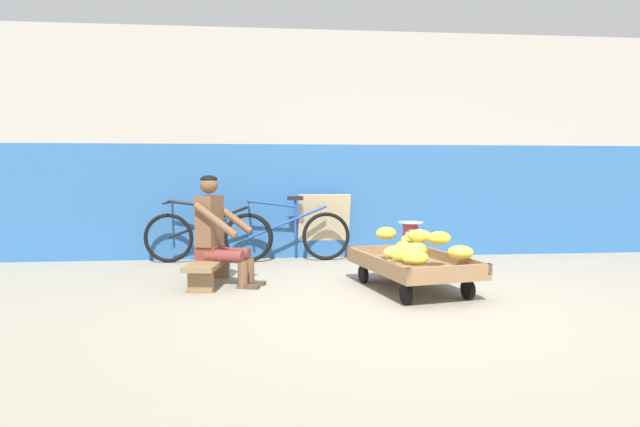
{
  "coord_description": "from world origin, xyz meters",
  "views": [
    {
      "loc": [
        -1.16,
        -4.6,
        1.18
      ],
      "look_at": [
        -0.58,
        0.95,
        0.75
      ],
      "focal_mm": 30.77,
      "sensor_mm": 36.0,
      "label": 1
    }
  ],
  "objects_px": {
    "banana_cart": "(412,266)",
    "bicycle_near_left": "(208,235)",
    "weighing_scale": "(410,234)",
    "sign_board": "(324,226)",
    "bicycle_far_left": "(287,235)",
    "shopping_bag": "(432,267)",
    "plastic_crate": "(410,259)",
    "vendor_seated": "(217,231)",
    "low_bench": "(210,266)"
  },
  "relations": [
    {
      "from": "bicycle_far_left",
      "to": "banana_cart",
      "type": "bearing_deg",
      "value": -58.87
    },
    {
      "from": "bicycle_far_left",
      "to": "shopping_bag",
      "type": "xyz_separation_m",
      "value": [
        1.54,
        -1.32,
        -0.23
      ]
    },
    {
      "from": "plastic_crate",
      "to": "shopping_bag",
      "type": "xyz_separation_m",
      "value": [
        0.15,
        -0.39,
        -0.03
      ]
    },
    {
      "from": "plastic_crate",
      "to": "shopping_bag",
      "type": "relative_size",
      "value": 1.5
    },
    {
      "from": "banana_cart",
      "to": "vendor_seated",
      "type": "xyz_separation_m",
      "value": [
        -1.94,
        0.46,
        0.33
      ]
    },
    {
      "from": "low_bench",
      "to": "bicycle_near_left",
      "type": "height_order",
      "value": "bicycle_near_left"
    },
    {
      "from": "low_bench",
      "to": "bicycle_near_left",
      "type": "distance_m",
      "value": 1.44
    },
    {
      "from": "bicycle_far_left",
      "to": "low_bench",
      "type": "bearing_deg",
      "value": -121.49
    },
    {
      "from": "low_bench",
      "to": "shopping_bag",
      "type": "height_order",
      "value": "low_bench"
    },
    {
      "from": "vendor_seated",
      "to": "bicycle_near_left",
      "type": "relative_size",
      "value": 0.69
    },
    {
      "from": "banana_cart",
      "to": "bicycle_near_left",
      "type": "relative_size",
      "value": 0.95
    },
    {
      "from": "plastic_crate",
      "to": "bicycle_far_left",
      "type": "xyz_separation_m",
      "value": [
        -1.4,
        0.93,
        0.2
      ]
    },
    {
      "from": "plastic_crate",
      "to": "bicycle_near_left",
      "type": "height_order",
      "value": "bicycle_near_left"
    },
    {
      "from": "shopping_bag",
      "to": "plastic_crate",
      "type": "bearing_deg",
      "value": 110.87
    },
    {
      "from": "plastic_crate",
      "to": "bicycle_near_left",
      "type": "relative_size",
      "value": 0.22
    },
    {
      "from": "banana_cart",
      "to": "weighing_scale",
      "type": "bearing_deg",
      "value": 75.93
    },
    {
      "from": "bicycle_far_left",
      "to": "vendor_seated",
      "type": "bearing_deg",
      "value": -118.49
    },
    {
      "from": "weighing_scale",
      "to": "bicycle_near_left",
      "type": "height_order",
      "value": "bicycle_near_left"
    },
    {
      "from": "low_bench",
      "to": "sign_board",
      "type": "height_order",
      "value": "sign_board"
    },
    {
      "from": "vendor_seated",
      "to": "bicycle_far_left",
      "type": "relative_size",
      "value": 0.69
    },
    {
      "from": "shopping_bag",
      "to": "bicycle_far_left",
      "type": "bearing_deg",
      "value": 139.59
    },
    {
      "from": "low_bench",
      "to": "sign_board",
      "type": "bearing_deg",
      "value": 50.17
    },
    {
      "from": "bicycle_near_left",
      "to": "bicycle_far_left",
      "type": "bearing_deg",
      "value": -0.15
    },
    {
      "from": "plastic_crate",
      "to": "weighing_scale",
      "type": "distance_m",
      "value": 0.3
    },
    {
      "from": "bicycle_far_left",
      "to": "sign_board",
      "type": "xyz_separation_m",
      "value": [
        0.51,
        0.23,
        0.08
      ]
    },
    {
      "from": "bicycle_far_left",
      "to": "sign_board",
      "type": "relative_size",
      "value": 1.89
    },
    {
      "from": "vendor_seated",
      "to": "weighing_scale",
      "type": "relative_size",
      "value": 3.8
    },
    {
      "from": "vendor_seated",
      "to": "shopping_bag",
      "type": "relative_size",
      "value": 4.75
    },
    {
      "from": "plastic_crate",
      "to": "sign_board",
      "type": "xyz_separation_m",
      "value": [
        -0.89,
        1.16,
        0.29
      ]
    },
    {
      "from": "shopping_bag",
      "to": "sign_board",
      "type": "bearing_deg",
      "value": 123.74
    },
    {
      "from": "weighing_scale",
      "to": "bicycle_far_left",
      "type": "relative_size",
      "value": 0.18
    },
    {
      "from": "weighing_scale",
      "to": "sign_board",
      "type": "xyz_separation_m",
      "value": [
        -0.89,
        1.16,
        -0.02
      ]
    },
    {
      "from": "low_bench",
      "to": "banana_cart",
      "type": "bearing_deg",
      "value": -13.62
    },
    {
      "from": "vendor_seated",
      "to": "plastic_crate",
      "type": "distance_m",
      "value": 2.28
    },
    {
      "from": "sign_board",
      "to": "shopping_bag",
      "type": "xyz_separation_m",
      "value": [
        1.03,
        -1.55,
        -0.32
      ]
    },
    {
      "from": "weighing_scale",
      "to": "shopping_bag",
      "type": "height_order",
      "value": "weighing_scale"
    },
    {
      "from": "banana_cart",
      "to": "plastic_crate",
      "type": "distance_m",
      "value": 1.01
    },
    {
      "from": "bicycle_near_left",
      "to": "shopping_bag",
      "type": "distance_m",
      "value": 2.9
    },
    {
      "from": "banana_cart",
      "to": "low_bench",
      "type": "relative_size",
      "value": 1.4
    },
    {
      "from": "banana_cart",
      "to": "bicycle_near_left",
      "type": "bearing_deg",
      "value": 138.82
    },
    {
      "from": "weighing_scale",
      "to": "low_bench",
      "type": "bearing_deg",
      "value": -167.83
    },
    {
      "from": "bicycle_near_left",
      "to": "bicycle_far_left",
      "type": "distance_m",
      "value": 1.03
    },
    {
      "from": "weighing_scale",
      "to": "bicycle_far_left",
      "type": "distance_m",
      "value": 1.68
    },
    {
      "from": "plastic_crate",
      "to": "sign_board",
      "type": "relative_size",
      "value": 0.41
    },
    {
      "from": "bicycle_near_left",
      "to": "bicycle_far_left",
      "type": "height_order",
      "value": "same"
    },
    {
      "from": "vendor_seated",
      "to": "plastic_crate",
      "type": "relative_size",
      "value": 3.17
    },
    {
      "from": "plastic_crate",
      "to": "bicycle_far_left",
      "type": "relative_size",
      "value": 0.22
    },
    {
      "from": "banana_cart",
      "to": "plastic_crate",
      "type": "height_order",
      "value": "banana_cart"
    },
    {
      "from": "low_bench",
      "to": "vendor_seated",
      "type": "bearing_deg",
      "value": -20.17
    },
    {
      "from": "bicycle_near_left",
      "to": "bicycle_far_left",
      "type": "relative_size",
      "value": 1.0
    }
  ]
}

